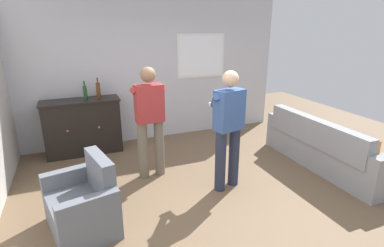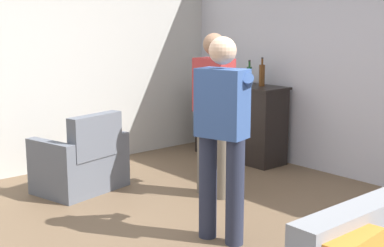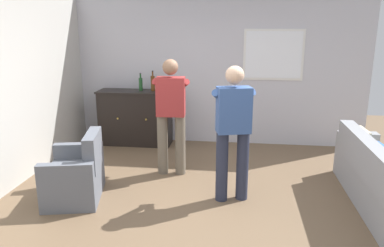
{
  "view_description": "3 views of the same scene",
  "coord_description": "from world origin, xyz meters",
  "views": [
    {
      "loc": [
        -1.6,
        -3.13,
        2.24
      ],
      "look_at": [
        -0.12,
        0.51,
        0.93
      ],
      "focal_mm": 28.0,
      "sensor_mm": 36.0,
      "label": 1
    },
    {
      "loc": [
        3.34,
        -2.67,
        1.8
      ],
      "look_at": [
        -0.08,
        0.25,
        0.93
      ],
      "focal_mm": 50.0,
      "sensor_mm": 36.0,
      "label": 2
    },
    {
      "loc": [
        0.37,
        -4.12,
        2.14
      ],
      "look_at": [
        -0.2,
        0.25,
        0.97
      ],
      "focal_mm": 35.0,
      "sensor_mm": 36.0,
      "label": 3
    }
  ],
  "objects": [
    {
      "name": "person_standing_right",
      "position": [
        0.31,
        0.25,
        0.94
      ],
      "size": [
        0.54,
        0.52,
        1.68
      ],
      "color": "#282D42",
      "rests_on": "ground"
    },
    {
      "name": "person_standing_left",
      "position": [
        -0.59,
        1.0,
        0.94
      ],
      "size": [
        0.56,
        0.49,
        1.68
      ],
      "color": "#6B6051",
      "rests_on": "ground"
    },
    {
      "name": "wall_back_with_window",
      "position": [
        0.02,
        2.66,
        1.41
      ],
      "size": [
        5.2,
        0.15,
        2.8
      ],
      "color": "silver",
      "rests_on": "ground"
    },
    {
      "name": "sideboard_cabinet",
      "position": [
        -1.5,
        2.3,
        0.5
      ],
      "size": [
        1.33,
        0.49,
        0.99
      ],
      "color": "black",
      "rests_on": "ground"
    },
    {
      "name": "couch",
      "position": [
        2.03,
        0.23,
        0.34
      ],
      "size": [
        0.57,
        2.29,
        0.84
      ],
      "color": "gray",
      "rests_on": "ground"
    },
    {
      "name": "bottle_wine_green",
      "position": [
        -1.17,
        2.35,
        1.13
      ],
      "size": [
        0.07,
        0.07,
        0.36
      ],
      "color": "#593314",
      "rests_on": "sideboard_cabinet"
    },
    {
      "name": "ground",
      "position": [
        0.0,
        0.0,
        0.0
      ],
      "size": [
        10.4,
        10.4,
        0.0
      ],
      "primitive_type": "plane",
      "color": "brown"
    },
    {
      "name": "armchair",
      "position": [
        -1.64,
        0.04,
        0.29
      ],
      "size": [
        0.82,
        1.0,
        0.85
      ],
      "color": "slate",
      "rests_on": "ground"
    },
    {
      "name": "bottle_liquor_amber",
      "position": [
        -1.4,
        2.36,
        1.11
      ],
      "size": [
        0.07,
        0.07,
        0.31
      ],
      "color": "#1E4C23",
      "rests_on": "sideboard_cabinet"
    }
  ]
}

